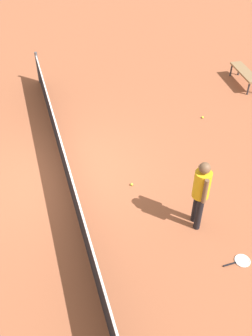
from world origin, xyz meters
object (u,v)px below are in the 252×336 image
(player_near_side, at_px, (201,190))
(courtside_bench, at_px, (245,73))
(tennis_racket_near_player, at_px, (241,261))
(tennis_ball_midcourt, at_px, (132,184))
(tennis_ball_near_player, at_px, (203,117))

(player_near_side, xyz_separation_m, courtside_bench, (5.22, -4.18, -0.59))
(tennis_racket_near_player, xyz_separation_m, tennis_ball_midcourt, (2.70, 1.40, 0.02))
(courtside_bench, bearing_deg, player_near_side, 141.31)
(tennis_racket_near_player, relative_size, tennis_ball_near_player, 8.87)
(player_near_side, xyz_separation_m, tennis_ball_near_player, (3.71, -1.96, -0.98))
(tennis_ball_midcourt, xyz_separation_m, courtside_bench, (3.68, -5.13, 0.38))
(player_near_side, bearing_deg, tennis_ball_midcourt, 31.51)
(tennis_racket_near_player, height_order, courtside_bench, courtside_bench)
(player_near_side, relative_size, courtside_bench, 1.11)
(player_near_side, bearing_deg, tennis_ball_near_player, -27.89)
(tennis_ball_midcourt, bearing_deg, player_near_side, -148.49)
(player_near_side, relative_size, tennis_ball_midcourt, 25.76)
(tennis_ball_near_player, relative_size, tennis_ball_midcourt, 1.00)
(tennis_racket_near_player, xyz_separation_m, courtside_bench, (6.38, -3.73, 0.40))
(player_near_side, height_order, tennis_racket_near_player, player_near_side)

